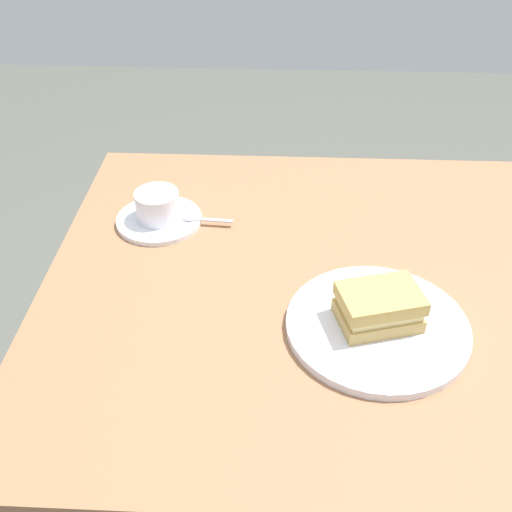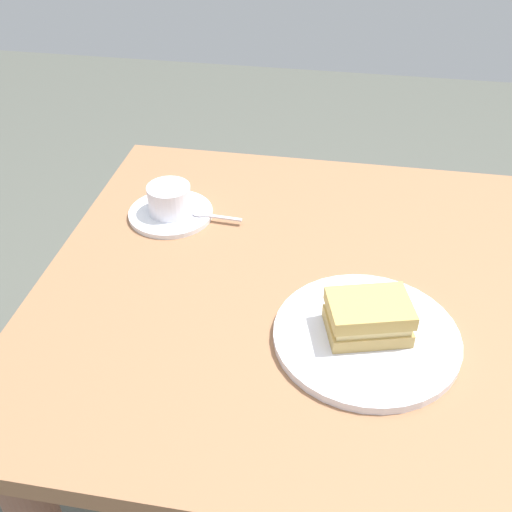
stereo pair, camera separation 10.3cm
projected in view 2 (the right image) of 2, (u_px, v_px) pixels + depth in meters
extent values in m
cube|color=#936544|center=(371.00, 298.00, 1.02)|extent=(1.11, 0.86, 0.03)
cylinder|color=#8A5C48|center=(172.00, 299.00, 1.59)|extent=(0.07, 0.07, 0.73)
cylinder|color=white|center=(366.00, 337.00, 0.92)|extent=(0.28, 0.28, 0.01)
cube|color=tan|center=(367.00, 326.00, 0.91)|extent=(0.14, 0.11, 0.02)
cube|color=#E0C87F|center=(368.00, 317.00, 0.90)|extent=(0.13, 0.10, 0.01)
cube|color=tan|center=(370.00, 308.00, 0.89)|extent=(0.14, 0.11, 0.02)
cylinder|color=white|center=(171.00, 213.00, 1.18)|extent=(0.16, 0.16, 0.01)
cylinder|color=white|center=(169.00, 199.00, 1.16)|extent=(0.08, 0.08, 0.05)
cylinder|color=#B4854C|center=(168.00, 189.00, 1.15)|extent=(0.07, 0.07, 0.01)
torus|color=white|center=(171.00, 186.00, 1.20)|extent=(0.02, 0.04, 0.04)
cube|color=silver|center=(222.00, 218.00, 1.16)|extent=(0.08, 0.01, 0.00)
ellipsoid|color=silver|center=(199.00, 214.00, 1.17)|extent=(0.03, 0.02, 0.01)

